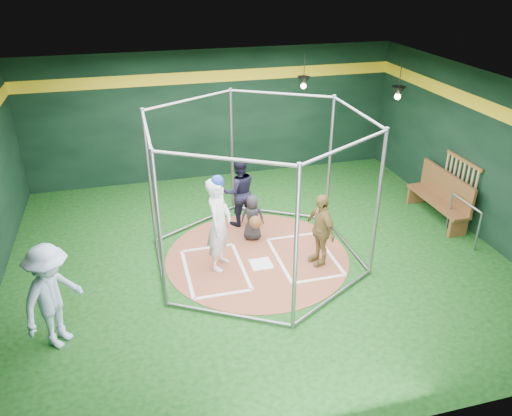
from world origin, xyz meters
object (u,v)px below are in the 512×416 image
object	(u,v)px
umpire	(239,191)
dugout_bench	(441,196)
batter_figure	(219,223)
visitor_leopard	(320,229)

from	to	relation	value
umpire	dugout_bench	xyz separation A→B (m)	(4.66, -0.94, -0.25)
dugout_bench	umpire	bearing A→B (deg)	168.64
umpire	dugout_bench	distance (m)	4.76
batter_figure	visitor_leopard	distance (m)	2.01
batter_figure	dugout_bench	size ratio (longest dim) A/B	1.01
dugout_bench	visitor_leopard	bearing A→B (deg)	-162.65
batter_figure	umpire	distance (m)	1.83
visitor_leopard	dugout_bench	xyz separation A→B (m)	(3.48, 1.09, -0.19)
batter_figure	umpire	xyz separation A→B (m)	(0.78, 1.65, -0.16)
visitor_leopard	dugout_bench	distance (m)	3.65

